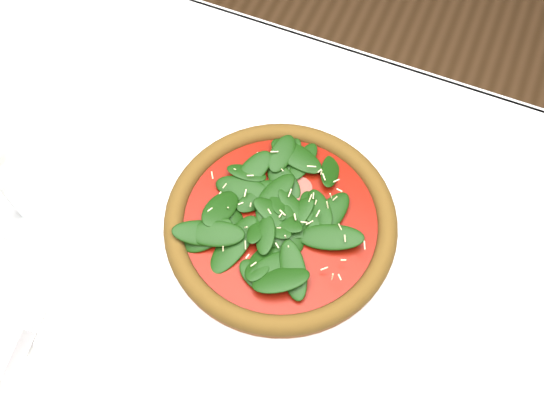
% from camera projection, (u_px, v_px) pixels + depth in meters
% --- Properties ---
extents(ground, '(6.00, 6.00, 0.00)m').
position_uv_depth(ground, '(262.00, 392.00, 1.42)').
color(ground, brown).
rests_on(ground, ground).
extents(dining_table, '(1.21, 0.81, 0.75)m').
position_uv_depth(dining_table, '(256.00, 304.00, 0.85)').
color(dining_table, silver).
rests_on(dining_table, ground).
extents(plate, '(0.34, 0.34, 0.01)m').
position_uv_depth(plate, '(280.00, 227.00, 0.78)').
color(plate, white).
rests_on(plate, dining_table).
extents(pizza, '(0.35, 0.35, 0.04)m').
position_uv_depth(pizza, '(281.00, 220.00, 0.76)').
color(pizza, brown).
rests_on(pizza, plate).
extents(napkin, '(0.17, 0.10, 0.01)m').
position_uv_depth(napkin, '(7.00, 389.00, 0.69)').
color(napkin, silver).
rests_on(napkin, dining_table).
extents(fork, '(0.05, 0.17, 0.00)m').
position_uv_depth(fork, '(16.00, 361.00, 0.69)').
color(fork, silver).
rests_on(fork, napkin).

